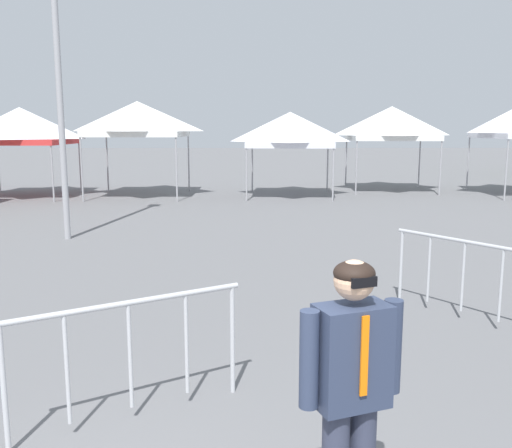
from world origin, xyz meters
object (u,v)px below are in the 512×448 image
Objects in this scene: canopy_tent_far_left at (392,123)px; crowd_barrier_by_lift at (129,337)px; canopy_tent_left_of_center at (138,119)px; person_foreground at (351,387)px; canopy_tent_behind_center at (290,130)px; crowd_barrier_near_person at (464,264)px; canopy_tent_behind_right at (20,126)px; light_pole_near_lift at (55,19)px.

canopy_tent_far_left is 1.87× the size of crowd_barrier_by_lift.
crowd_barrier_by_lift is (3.08, -16.34, -2.07)m from canopy_tent_left_of_center.
person_foreground is at bearing -104.38° from canopy_tent_far_left.
canopy_tent_behind_center is 13.84m from crowd_barrier_near_person.
canopy_tent_far_left reaches higher than crowd_barrier_by_lift.
canopy_tent_left_of_center is 18.55m from person_foreground.
crowd_barrier_by_lift is (7.33, -16.28, -1.82)m from canopy_tent_behind_right.
canopy_tent_behind_right reaches higher than person_foreground.
crowd_barrier_near_person is at bearing 61.71° from person_foreground.
canopy_tent_behind_center is at bearing 81.32° from crowd_barrier_by_lift.
crowd_barrier_near_person is (11.13, -13.72, -1.82)m from canopy_tent_behind_right.
light_pole_near_lift is (-5.63, -8.11, 2.35)m from canopy_tent_behind_center.
crowd_barrier_by_lift is (-2.48, -16.23, -1.69)m from canopy_tent_behind_center.
light_pole_near_lift reaches higher than person_foreground.
canopy_tent_left_of_center is at bearing 178.93° from canopy_tent_behind_center.
canopy_tent_behind_center is (9.80, -0.05, -0.13)m from canopy_tent_behind_right.
light_pole_near_lift reaches higher than crowd_barrier_by_lift.
crowd_barrier_by_lift is at bearing 136.39° from person_foreground.
crowd_barrier_near_person is at bearing -63.45° from canopy_tent_left_of_center.
crowd_barrier_by_lift is (-1.61, 1.53, -0.28)m from person_foreground.
canopy_tent_behind_right is at bearing 116.63° from person_foreground.
crowd_barrier_near_person is (6.88, -13.78, -2.07)m from canopy_tent_left_of_center.
canopy_tent_far_left is at bearing 24.03° from canopy_tent_behind_center.
crowd_barrier_by_lift is at bearing -68.81° from light_pole_near_lift.
canopy_tent_behind_center is 4.56m from canopy_tent_far_left.
canopy_tent_far_left is at bearing 10.22° from canopy_tent_left_of_center.
canopy_tent_left_of_center reaches higher than canopy_tent_behind_right.
canopy_tent_far_left is 15.90m from crowd_barrier_near_person.
person_foreground is (4.68, -17.87, -1.78)m from canopy_tent_left_of_center.
crowd_barrier_by_lift is (-3.81, -2.56, 0.00)m from crowd_barrier_near_person.
canopy_tent_behind_center is 0.97× the size of canopy_tent_far_left.
canopy_tent_left_of_center reaches higher than canopy_tent_behind_center.
canopy_tent_far_left is (9.71, 1.75, -0.14)m from canopy_tent_left_of_center.
crowd_barrier_near_person is (-2.83, -15.53, -1.92)m from canopy_tent_far_left.
canopy_tent_behind_right is 0.98× the size of canopy_tent_left_of_center.
canopy_tent_behind_right is at bearing -179.22° from canopy_tent_left_of_center.
light_pole_near_lift is (-0.07, -8.21, 1.98)m from canopy_tent_left_of_center.
canopy_tent_far_left is at bearing 69.85° from crowd_barrier_by_lift.
crowd_barrier_near_person is at bearing -84.45° from canopy_tent_behind_center.
crowd_barrier_by_lift is at bearing -110.15° from canopy_tent_far_left.
canopy_tent_behind_right reaches higher than crowd_barrier_near_person.
person_foreground is (8.93, -17.81, -1.54)m from canopy_tent_behind_right.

